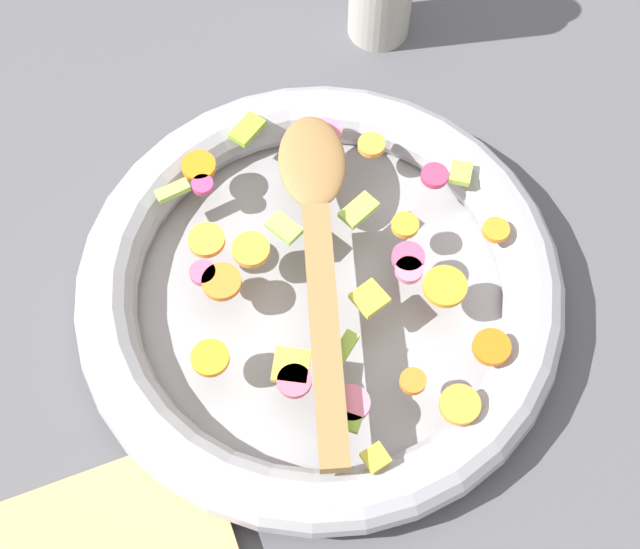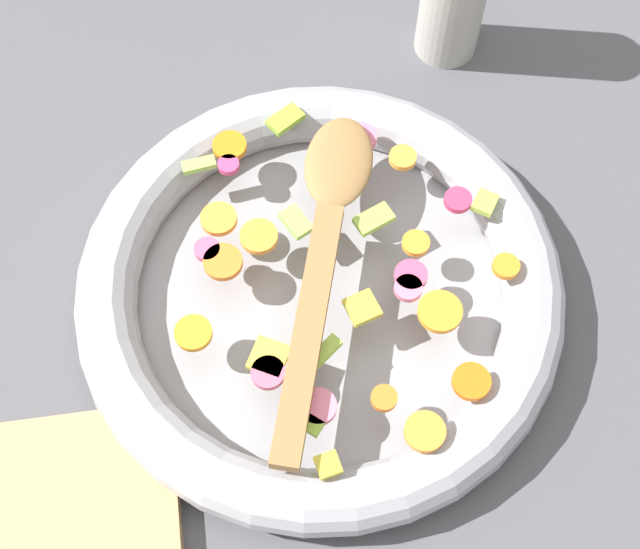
{
  "view_description": "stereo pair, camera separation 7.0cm",
  "coord_description": "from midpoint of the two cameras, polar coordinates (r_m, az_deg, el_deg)",
  "views": [
    {
      "loc": [
        0.11,
        0.29,
        0.68
      ],
      "look_at": [
        0.0,
        0.0,
        0.05
      ],
      "focal_mm": 50.0,
      "sensor_mm": 36.0,
      "label": 1
    },
    {
      "loc": [
        0.04,
        0.31,
        0.68
      ],
      "look_at": [
        0.0,
        0.0,
        0.05
      ],
      "focal_mm": 50.0,
      "sensor_mm": 36.0,
      "label": 2
    }
  ],
  "objects": [
    {
      "name": "wooden_spoon",
      "position": [
        0.7,
        3.18,
        2.01
      ],
      "size": [
        0.13,
        0.3,
        0.01
      ],
      "color": "olive",
      "rests_on": "chopped_vegetables"
    },
    {
      "name": "ground_plane",
      "position": [
        0.75,
        2.68,
        -1.97
      ],
      "size": [
        4.0,
        4.0,
        0.0
      ],
      "primitive_type": "plane",
      "color": "#4C4C51"
    },
    {
      "name": "chopped_vegetables",
      "position": [
        0.7,
        3.69,
        -0.26
      ],
      "size": [
        0.28,
        0.33,
        0.01
      ],
      "color": "orange",
      "rests_on": "skillet"
    },
    {
      "name": "skillet",
      "position": [
        0.73,
        2.75,
        -1.26
      ],
      "size": [
        0.4,
        0.4,
        0.05
      ],
      "color": "gray",
      "rests_on": "ground_plane"
    }
  ]
}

